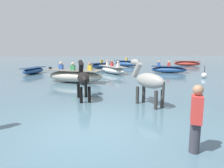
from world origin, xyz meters
TOP-DOWN VIEW (x-y plane):
  - ground_plane at (0.00, 0.00)m, footprint 120.00×120.00m
  - water_surface at (0.00, 10.00)m, footprint 90.00×90.00m
  - horse_lead_black at (0.09, 3.22)m, footprint 0.53×1.70m
  - horse_trailing_grey at (2.35, 1.88)m, footprint 0.98×1.73m
  - boat_distant_west at (6.24, 18.88)m, footprint 3.02×3.07m
  - boat_near_port at (13.88, 18.27)m, footprint 3.26×2.32m
  - boat_far_inshore at (8.03, 11.56)m, footprint 3.15×2.21m
  - boat_mid_outer at (2.92, 17.21)m, footprint 2.84×1.83m
  - boat_far_offshore at (-3.44, 13.14)m, footprint 1.94×2.78m
  - boat_near_starboard at (-0.15, 7.83)m, footprint 3.80×2.94m
  - boat_mid_channel at (3.13, 12.03)m, footprint 2.01×3.63m
  - person_onlooker_left at (1.96, -1.63)m, footprint 0.33×0.38m
  - channel_buoy at (8.94, 7.90)m, footprint 0.39×0.39m

SIDE VIEW (x-z plane):
  - ground_plane at x=0.00m, z-range 0.00..0.00m
  - water_surface at x=0.00m, z-range 0.00..0.26m
  - channel_buoy at x=8.94m, z-range 0.02..0.91m
  - boat_far_offshore at x=-3.44m, z-range 0.26..0.78m
  - boat_near_port at x=13.88m, z-range 0.26..0.84m
  - boat_mid_outer at x=2.92m, z-range 0.03..1.07m
  - boat_far_inshore at x=8.03m, z-range 0.03..1.08m
  - boat_mid_channel at x=3.13m, z-range 0.03..1.13m
  - boat_distant_west at x=6.24m, z-range 0.02..1.19m
  - boat_near_starboard at x=-0.15m, z-range 0.03..1.28m
  - person_onlooker_left at x=1.96m, z-range 0.05..1.68m
  - horse_lead_black at x=0.09m, z-range 0.17..2.02m
  - horse_trailing_grey at x=2.35m, z-range 0.18..2.09m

